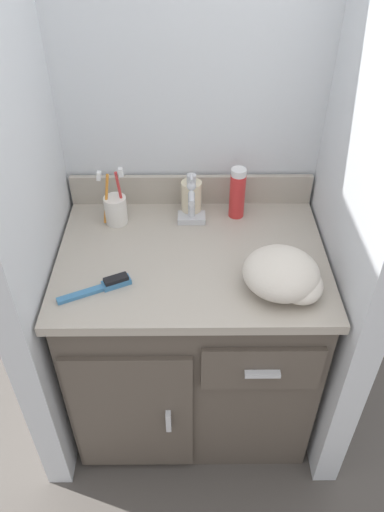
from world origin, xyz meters
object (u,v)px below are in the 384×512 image
(soap_dispenser, at_px, (193,198))
(toothbrush_cup, at_px, (116,209))
(hand_towel, at_px, (285,275))
(hairbrush, at_px, (105,286))
(shaving_cream_can, at_px, (237,193))

(soap_dispenser, bearing_deg, toothbrush_cup, -170.15)
(hand_towel, bearing_deg, hairbrush, 179.85)
(shaving_cream_can, height_order, hand_towel, shaving_cream_can)
(hairbrush, bearing_deg, soap_dispenser, 30.34)
(toothbrush_cup, xyz_separation_m, hand_towel, (0.50, -0.31, -0.01))
(soap_dispenser, height_order, hand_towel, soap_dispenser)
(soap_dispenser, height_order, hairbrush, soap_dispenser)
(shaving_cream_can, relative_size, hairbrush, 0.87)
(hairbrush, relative_size, hand_towel, 0.92)
(toothbrush_cup, bearing_deg, hairbrush, -89.82)
(soap_dispenser, bearing_deg, hand_towel, -55.26)
(shaving_cream_can, xyz_separation_m, hairbrush, (-0.39, -0.35, -0.08))
(shaving_cream_can, relative_size, hand_towel, 0.80)
(shaving_cream_can, distance_m, hand_towel, 0.37)
(toothbrush_cup, xyz_separation_m, soap_dispenser, (0.25, 0.04, 0.01))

